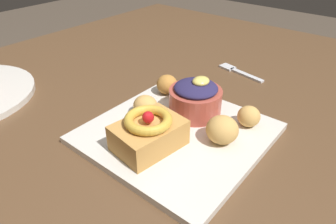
{
  "coord_description": "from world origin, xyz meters",
  "views": [
    {
      "loc": [
        -0.29,
        -0.32,
        1.04
      ],
      "look_at": [
        0.04,
        -0.05,
        0.77
      ],
      "focal_mm": 32.2,
      "sensor_mm": 36.0,
      "label": 1
    }
  ],
  "objects": [
    {
      "name": "fork",
      "position": [
        0.33,
        -0.03,
        0.73
      ],
      "size": [
        0.04,
        0.13,
        0.0
      ],
      "rotation": [
        0.0,
        0.0,
        1.38
      ],
      "color": "silver",
      "rests_on": "dining_table"
    },
    {
      "name": "cake_slice",
      "position": [
        -0.02,
        -0.07,
        0.77
      ],
      "size": [
        0.11,
        0.09,
        0.06
      ],
      "rotation": [
        0.0,
        0.0,
        -0.14
      ],
      "color": "#C68E47",
      "rests_on": "front_plate"
    },
    {
      "name": "fritter_middle",
      "position": [
        0.06,
        -0.14,
        0.76
      ],
      "size": [
        0.05,
        0.05,
        0.04
      ],
      "primitive_type": "ellipsoid",
      "color": "tan",
      "rests_on": "front_plate"
    },
    {
      "name": "berry_ramekin",
      "position": [
        0.1,
        -0.06,
        0.77
      ],
      "size": [
        0.09,
        0.09,
        0.07
      ],
      "color": "#B24C3D",
      "rests_on": "front_plate"
    },
    {
      "name": "dining_table",
      "position": [
        0.0,
        0.0,
        0.65
      ],
      "size": [
        1.47,
        1.15,
        0.73
      ],
      "color": "brown",
      "rests_on": "ground_plane"
    },
    {
      "name": "front_plate",
      "position": [
        0.04,
        -0.07,
        0.74
      ],
      "size": [
        0.27,
        0.27,
        0.01
      ],
      "primitive_type": "cube",
      "color": "silver",
      "rests_on": "dining_table"
    },
    {
      "name": "fritter_back",
      "position": [
        0.12,
        -0.16,
        0.76
      ],
      "size": [
        0.04,
        0.04,
        0.04
      ],
      "primitive_type": "ellipsoid",
      "color": "tan",
      "rests_on": "front_plate"
    },
    {
      "name": "fritter_extra",
      "position": [
        0.04,
        0.0,
        0.76
      ],
      "size": [
        0.04,
        0.04,
        0.04
      ],
      "primitive_type": "ellipsoid",
      "color": "tan",
      "rests_on": "front_plate"
    },
    {
      "name": "fritter_front",
      "position": [
        0.12,
        0.02,
        0.76
      ],
      "size": [
        0.04,
        0.04,
        0.04
      ],
      "primitive_type": "ellipsoid",
      "color": "#BC7F38",
      "rests_on": "front_plate"
    }
  ]
}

